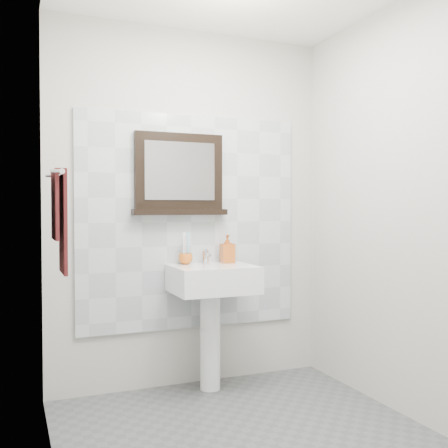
# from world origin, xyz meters

# --- Properties ---
(floor) EXTENTS (2.00, 2.20, 0.01)m
(floor) POSITION_xyz_m (0.00, 0.00, 0.00)
(floor) COLOR #4E5153
(floor) RESTS_ON ground
(back_wall) EXTENTS (2.00, 0.01, 2.50)m
(back_wall) POSITION_xyz_m (0.00, 1.10, 1.25)
(back_wall) COLOR #B8B6AF
(back_wall) RESTS_ON ground
(front_wall) EXTENTS (2.00, 0.01, 2.50)m
(front_wall) POSITION_xyz_m (0.00, -1.10, 1.25)
(front_wall) COLOR #B8B6AF
(front_wall) RESTS_ON ground
(left_wall) EXTENTS (0.01, 2.20, 2.50)m
(left_wall) POSITION_xyz_m (-1.00, 0.00, 1.25)
(left_wall) COLOR #B8B6AF
(left_wall) RESTS_ON ground
(right_wall) EXTENTS (0.01, 2.20, 2.50)m
(right_wall) POSITION_xyz_m (1.00, 0.00, 1.25)
(right_wall) COLOR #B8B6AF
(right_wall) RESTS_ON ground
(splashback) EXTENTS (1.60, 0.02, 1.50)m
(splashback) POSITION_xyz_m (0.00, 1.09, 1.15)
(splashback) COLOR #B5BFC4
(splashback) RESTS_ON back_wall
(pedestal_sink) EXTENTS (0.55, 0.44, 0.96)m
(pedestal_sink) POSITION_xyz_m (0.08, 0.87, 0.68)
(pedestal_sink) COLOR white
(pedestal_sink) RESTS_ON ground
(toothbrush_cup) EXTENTS (0.10, 0.10, 0.07)m
(toothbrush_cup) POSITION_xyz_m (-0.06, 1.01, 0.90)
(toothbrush_cup) COLOR orange
(toothbrush_cup) RESTS_ON pedestal_sink
(toothbrushes) EXTENTS (0.05, 0.04, 0.21)m
(toothbrushes) POSITION_xyz_m (-0.06, 1.01, 0.98)
(toothbrushes) COLOR white
(toothbrushes) RESTS_ON toothbrush_cup
(soap_dispenser) EXTENTS (0.10, 0.10, 0.20)m
(soap_dispenser) POSITION_xyz_m (0.24, 0.99, 0.96)
(soap_dispenser) COLOR #B33415
(soap_dispenser) RESTS_ON pedestal_sink
(framed_mirror) EXTENTS (0.67, 0.11, 0.57)m
(framed_mirror) POSITION_xyz_m (-0.09, 1.06, 1.47)
(framed_mirror) COLOR black
(framed_mirror) RESTS_ON back_wall
(towel_bar) EXTENTS (0.07, 0.40, 0.03)m
(towel_bar) POSITION_xyz_m (-0.95, 0.48, 1.43)
(towel_bar) COLOR silver
(towel_bar) RESTS_ON left_wall
(hand_towel) EXTENTS (0.06, 0.30, 0.55)m
(hand_towel) POSITION_xyz_m (-0.94, 0.48, 1.22)
(hand_towel) COLOR #350E0F
(hand_towel) RESTS_ON towel_bar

